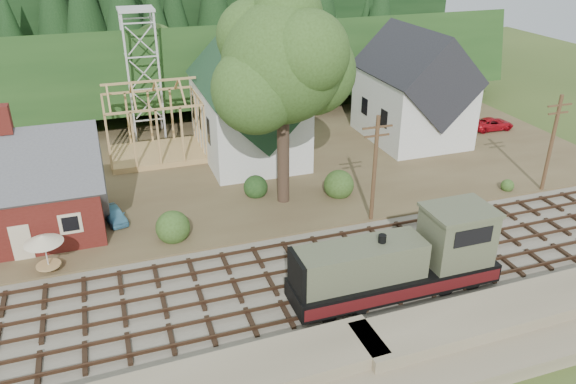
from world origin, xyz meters
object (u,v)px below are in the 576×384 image
object	(u,v)px
car_red	(492,124)
patio_set	(43,241)
locomotive	(403,262)
car_blue	(115,215)

from	to	relation	value
car_red	patio_set	size ratio (longest dim) A/B	1.71
locomotive	car_blue	bearing A→B (deg)	137.76
car_blue	car_red	size ratio (longest dim) A/B	0.72
locomotive	car_red	size ratio (longest dim) A/B	2.78
locomotive	car_red	bearing A→B (deg)	43.70
car_blue	car_red	world-z (taller)	car_red
locomotive	patio_set	distance (m)	21.08
car_blue	car_red	distance (m)	38.22
locomotive	patio_set	size ratio (longest dim) A/B	4.75
patio_set	car_red	bearing A→B (deg)	17.14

